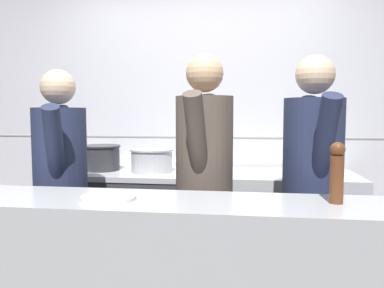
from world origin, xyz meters
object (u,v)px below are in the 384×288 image
Objects in this scene: pepper_mill at (337,171)px; chef_head_cook at (61,184)px; mixing_bowl_steel at (314,169)px; plated_dish_main at (108,198)px; oven_range at (128,222)px; chef_sous at (204,180)px; stock_pot at (101,157)px; sauce_pot at (152,160)px; chef_line at (312,184)px.

chef_head_cook reaches higher than pepper_mill.
mixing_bowl_steel is 1.75m from plated_dish_main.
chef_sous is at bearing -45.14° from oven_range.
oven_range is 0.69× the size of chef_head_cook.
stock_pot reaches higher than oven_range.
mixing_bowl_steel is at bearing 47.10° from chef_sous.
stock_pot is 0.92× the size of sauce_pot.
oven_range is at bearing 56.24° from chef_head_cook.
chef_sous reaches higher than chef_line.
plated_dish_main is (0.55, -1.32, -0.03)m from stock_pot.
pepper_mill is at bearing -46.77° from sauce_pot.
chef_sous is (0.39, 0.61, -0.02)m from plated_dish_main.
chef_head_cook is 1.57m from chef_line.
plated_dish_main is 1.20m from chef_line.
pepper_mill is at bearing -94.55° from chef_line.
stock_pot is 0.20× the size of chef_head_cook.
stock_pot is at bearing 72.18° from chef_head_cook.
chef_line is at bearing 90.63° from pepper_mill.
chef_line is at bearing 30.76° from plated_dish_main.
sauce_pot is 0.83m from chef_head_cook.
plated_dish_main is 0.15× the size of chef_sous.
sauce_pot is 1.27m from mixing_bowl_steel.
pepper_mill is (-0.13, -1.23, 0.17)m from mixing_bowl_steel.
mixing_bowl_steel is at bearing 3.67° from chef_head_cook.
oven_range is 4.41× the size of plated_dish_main.
chef_line is (1.03, 0.61, -0.03)m from plated_dish_main.
plated_dish_main is at bearing -154.42° from chef_line.
plated_dish_main is 0.79m from chef_head_cook.
chef_line is at bearing 5.50° from chef_sous.
chef_head_cook reaches higher than oven_range.
stock_pot is 0.19× the size of chef_line.
chef_line is at bearing -28.05° from oven_range.
stock_pot is at bearing 175.22° from sauce_pot.
pepper_mill is (1.59, -1.26, 0.11)m from stock_pot.
chef_head_cook is (-0.42, -0.71, -0.08)m from sauce_pot.
chef_sous is (-0.78, -0.69, 0.01)m from mixing_bowl_steel.
mixing_bowl_steel is at bearing 0.66° from sauce_pot.
stock_pot is 1.26× the size of plated_dish_main.
chef_sous is at bearing 174.81° from chef_line.
chef_line reaches higher than chef_head_cook.
sauce_pot is 1.47× the size of mixing_bowl_steel.
chef_head_cook is (-0.20, -0.76, 0.47)m from oven_range.
chef_head_cook is 0.95× the size of chef_sous.
chef_sous is at bearing -37.08° from stock_pot.
chef_line is at bearing -18.18° from chef_head_cook.
sauce_pot is at bearing 131.94° from chef_sous.
chef_head_cook is at bearing 175.96° from chef_line.
chef_line is (1.14, -0.67, -0.04)m from sauce_pot.
mixing_bowl_steel reaches higher than oven_range.
chef_sous is (0.94, -0.71, -0.05)m from stock_pot.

